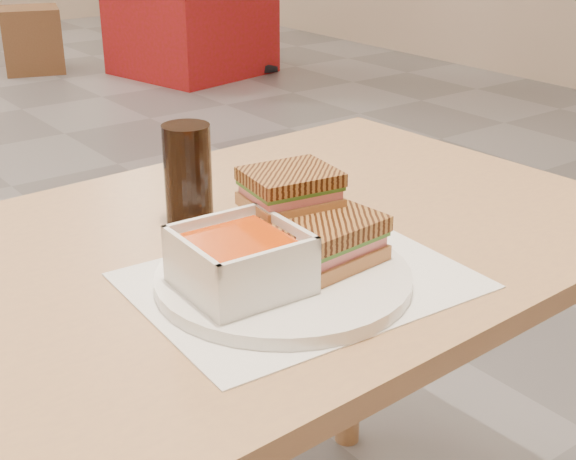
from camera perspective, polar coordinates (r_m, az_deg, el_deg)
main_table at (r=1.09m, az=-5.10°, el=-6.93°), size 1.23×0.75×0.75m
tray_liner at (r=0.95m, az=0.89°, el=-3.63°), size 0.40×0.32×0.00m
plate at (r=0.94m, az=-0.34°, el=-3.45°), size 0.30×0.30×0.02m
soup_bowl at (r=0.89m, az=-3.41°, el=-2.37°), size 0.13×0.13×0.07m
panini_lower at (r=0.95m, az=2.56°, el=-0.68°), size 0.13×0.12×0.06m
panini_upper at (r=0.98m, az=0.16°, el=2.93°), size 0.12×0.10×0.05m
cola_glass at (r=1.10m, az=-7.14°, el=3.92°), size 0.07×0.07×0.14m
bg_table_1 at (r=5.63m, az=-6.95°, el=14.84°), size 1.01×1.01×0.75m
bg_chair_1l at (r=5.93m, az=-17.78°, el=12.79°), size 0.49×0.49×0.43m
bg_chair_1r at (r=6.51m, az=-6.18°, el=14.81°), size 0.47×0.47×0.49m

